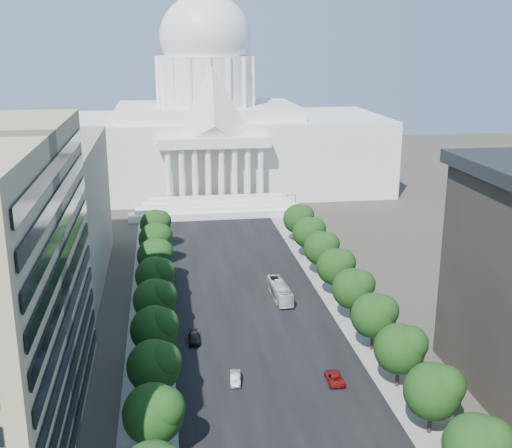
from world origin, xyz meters
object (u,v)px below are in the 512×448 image
car_red (334,378)px  car_dark_b (194,338)px  city_bus (280,291)px  car_silver (235,378)px

car_red → car_dark_b: size_ratio=1.08×
car_red → city_bus: city_bus is taller
car_silver → car_red: car_red is taller
car_silver → car_red: size_ratio=0.83×
car_silver → car_red: bearing=-1.7°
car_red → car_dark_b: bearing=-37.2°
city_bus → car_silver: bearing=-114.6°
car_silver → city_bus: (12.65, 31.32, 0.97)m
car_red → city_bus: size_ratio=0.43×
car_dark_b → car_silver: bearing=-68.8°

